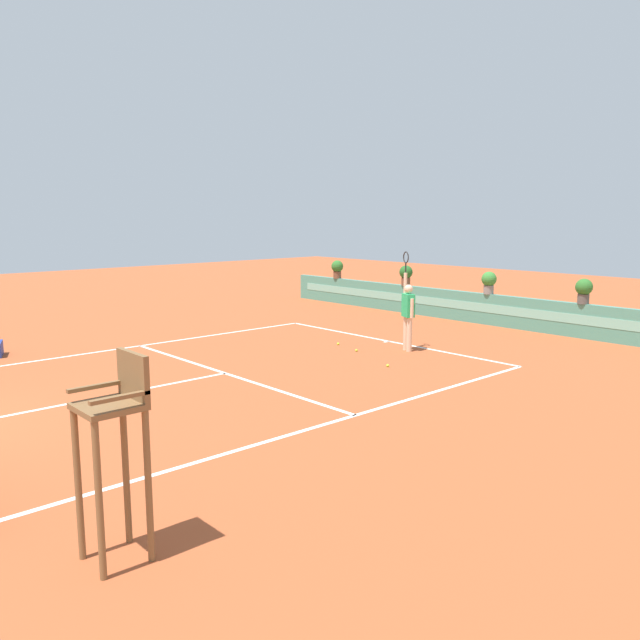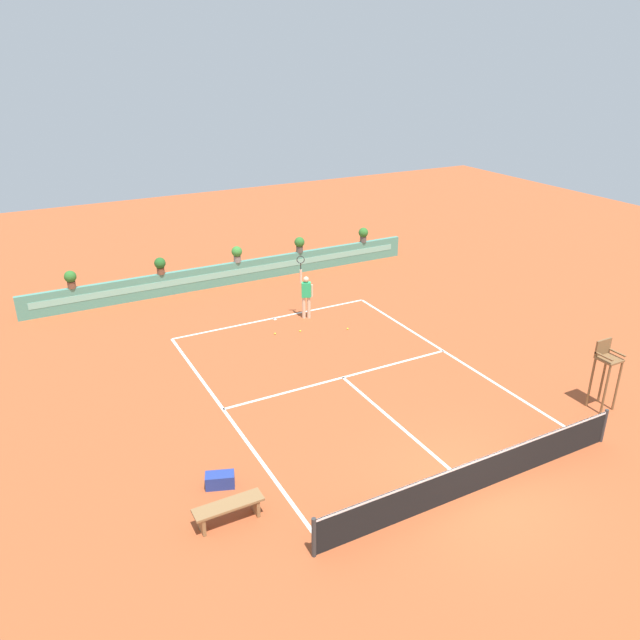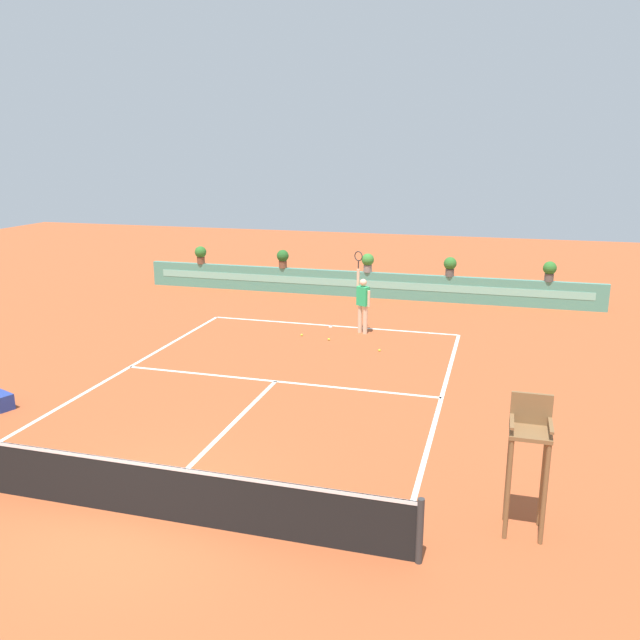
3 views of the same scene
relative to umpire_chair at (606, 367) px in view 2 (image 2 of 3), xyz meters
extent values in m
plane|color=#A84C28|center=(-5.82, 4.74, -1.34)|extent=(60.00, 60.00, 0.00)
cube|color=white|center=(-5.82, 10.63, -1.34)|extent=(8.22, 0.10, 0.01)
cube|color=white|center=(-5.82, 5.14, -1.34)|extent=(8.22, 0.10, 0.01)
cube|color=white|center=(-5.82, 1.94, -1.34)|extent=(0.10, 6.40, 0.01)
cube|color=white|center=(-9.93, 4.68, -1.34)|extent=(0.10, 11.89, 0.01)
cube|color=white|center=(-1.71, 4.68, -1.34)|extent=(0.10, 11.89, 0.01)
cube|color=white|center=(-5.82, 10.53, -1.34)|extent=(0.10, 0.20, 0.01)
cylinder|color=#333333|center=(-10.23, -1.26, -0.84)|extent=(0.10, 0.10, 1.00)
cylinder|color=#333333|center=(-1.41, -1.26, -0.84)|extent=(0.10, 0.10, 1.00)
cube|color=black|center=(-5.82, -1.26, -0.87)|extent=(8.82, 0.02, 0.95)
cube|color=white|center=(-5.82, -1.26, -0.42)|extent=(8.82, 0.03, 0.06)
cube|color=#4C8E7A|center=(-5.82, 15.13, -0.84)|extent=(18.00, 0.20, 1.00)
cube|color=#7ABCA8|center=(-5.82, 15.02, -0.79)|extent=(17.10, 0.01, 0.28)
cylinder|color=brown|center=(-0.25, -0.32, -0.54)|extent=(0.07, 0.07, 1.60)
cylinder|color=brown|center=(0.25, -0.32, -0.54)|extent=(0.07, 0.07, 1.60)
cylinder|color=brown|center=(-0.25, 0.19, -0.54)|extent=(0.07, 0.07, 1.60)
cylinder|color=brown|center=(0.25, 0.19, -0.54)|extent=(0.07, 0.07, 1.60)
cube|color=brown|center=(0.00, -0.06, 0.29)|extent=(0.60, 0.60, 0.06)
cube|color=brown|center=(0.00, 0.21, 0.56)|extent=(0.60, 0.06, 0.48)
cube|color=brown|center=(-0.27, -0.06, 0.44)|extent=(0.06, 0.60, 0.04)
cube|color=brown|center=(0.27, -0.06, 0.44)|extent=(0.06, 0.60, 0.04)
cube|color=olive|center=(-12.08, 0.54, -1.12)|extent=(0.08, 0.40, 0.45)
cube|color=olive|center=(-10.80, 0.54, -1.12)|extent=(0.08, 0.40, 0.45)
cube|color=olive|center=(-11.44, 0.54, -0.86)|extent=(1.60, 0.44, 0.06)
cube|color=navy|center=(-11.20, 1.82, -1.16)|extent=(0.78, 0.58, 0.36)
cylinder|color=beige|center=(-4.56, 10.00, -0.89)|extent=(0.14, 0.14, 0.90)
cylinder|color=beige|center=(-4.75, 10.09, -0.89)|extent=(0.14, 0.14, 0.90)
cube|color=#28B266|center=(-4.66, 10.04, -0.14)|extent=(0.42, 0.35, 0.60)
sphere|color=beige|center=(-4.66, 10.04, 0.29)|extent=(0.22, 0.22, 0.22)
cylinder|color=beige|center=(-4.84, 10.13, 0.41)|extent=(0.09, 0.09, 0.55)
cylinder|color=black|center=(-4.84, 10.13, 0.83)|extent=(0.04, 0.04, 0.24)
torus|color=#262626|center=(-4.84, 10.13, 1.09)|extent=(0.29, 0.16, 0.31)
cylinder|color=beige|center=(-4.46, 9.95, -0.19)|extent=(0.09, 0.09, 0.50)
sphere|color=#CCE033|center=(-5.47, 8.97, -1.31)|extent=(0.07, 0.07, 0.07)
sphere|color=#CCE033|center=(-3.78, 8.30, -1.31)|extent=(0.07, 0.07, 0.07)
sphere|color=#CCE033|center=(-6.40, 9.21, -1.31)|extent=(0.07, 0.07, 0.07)
cylinder|color=gray|center=(-5.56, 15.13, -0.20)|extent=(0.32, 0.32, 0.28)
sphere|color=#387F33|center=(-5.56, 15.13, 0.14)|extent=(0.48, 0.48, 0.48)
cylinder|color=#514C47|center=(-2.43, 15.13, -0.20)|extent=(0.32, 0.32, 0.28)
sphere|color=#2D6B28|center=(-2.43, 15.13, 0.14)|extent=(0.48, 0.48, 0.48)
cylinder|color=#514C47|center=(1.11, 15.13, -0.20)|extent=(0.32, 0.32, 0.28)
sphere|color=#2D6B28|center=(1.11, 15.13, 0.14)|extent=(0.48, 0.48, 0.48)
cylinder|color=brown|center=(-9.04, 15.13, -0.20)|extent=(0.32, 0.32, 0.28)
sphere|color=#235B23|center=(-9.04, 15.13, 0.14)|extent=(0.48, 0.48, 0.48)
cylinder|color=brown|center=(-12.64, 15.13, -0.20)|extent=(0.32, 0.32, 0.28)
sphere|color=#2D6B28|center=(-12.64, 15.13, 0.14)|extent=(0.48, 0.48, 0.48)
camera|label=1|loc=(5.86, -2.56, 2.14)|focal=35.59mm
camera|label=2|loc=(-14.78, -10.06, 8.44)|focal=34.65mm
camera|label=3|loc=(-0.58, -9.31, 4.29)|focal=36.51mm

